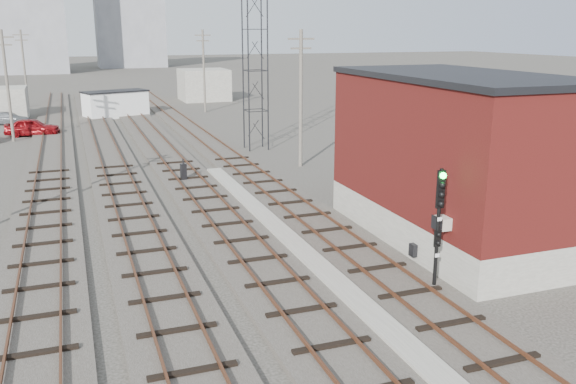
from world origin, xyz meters
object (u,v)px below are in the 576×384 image
car_red (32,127)px  car_grey (8,118)px  signal_mast (439,219)px  site_trailer (116,104)px  switch_stand (184,172)px

car_red → car_grey: car_red is taller
signal_mast → site_trailer: 50.34m
signal_mast → site_trailer: size_ratio=0.62×
signal_mast → switch_stand: (-5.48, 18.77, -2.01)m
site_trailer → car_red: size_ratio=1.59×
car_red → site_trailer: bearing=-29.4°
signal_mast → car_red: 42.71m
switch_stand → car_red: (-9.32, 21.25, 0.12)m
site_trailer → car_grey: size_ratio=1.72×
switch_stand → car_red: car_red is taller
site_trailer → car_grey: bearing=171.4°
car_red → car_grey: (-2.55, 7.99, -0.16)m
site_trailer → car_red: 12.60m
car_grey → car_red: bearing=-142.1°
site_trailer → car_red: (-7.85, -9.83, -0.63)m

